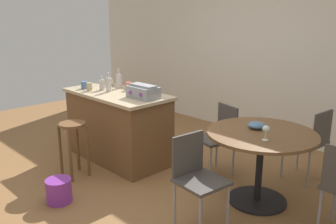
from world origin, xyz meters
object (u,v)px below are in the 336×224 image
bottle_2 (119,81)px  plastic_bucket (59,191)px  folding_chair_near (219,134)px  cup_0 (129,86)px  bottle_1 (102,84)px  wine_glass (266,129)px  kitchen_island (118,126)px  folding_chair_right (311,139)px  cup_1 (84,85)px  cup_2 (110,82)px  wooden_stool (73,138)px  cup_3 (89,87)px  dining_table (261,149)px  toolbox (143,92)px  bottle_0 (109,84)px  serving_bowl (257,125)px  folding_chair_far (196,174)px

bottle_2 → plastic_bucket: bearing=-61.9°
folding_chair_near → cup_0: 1.38m
bottle_1 → wine_glass: bearing=4.9°
kitchen_island → folding_chair_right: bearing=29.3°
folding_chair_near → wine_glass: (0.89, -0.45, 0.37)m
cup_1 → cup_2: (0.09, 0.36, 0.00)m
folding_chair_near → wine_glass: bearing=-27.1°
kitchen_island → wooden_stool: kitchen_island is taller
cup_1 → plastic_bucket: bearing=-44.0°
cup_3 → wine_glass: cup_3 is taller
dining_table → plastic_bucket: 2.13m
cup_2 → folding_chair_right: bearing=21.5°
toolbox → wine_glass: toolbox is taller
bottle_0 → plastic_bucket: (0.63, -1.12, -0.89)m
cup_2 → wine_glass: cup_2 is taller
toolbox → cup_1: 1.02m
folding_chair_right → cup_2: cup_2 is taller
folding_chair_right → cup_3: 2.85m
dining_table → bottle_2: bottle_2 is taller
cup_2 → folding_chair_near: bearing=14.4°
kitchen_island → plastic_bucket: (0.52, -1.17, -0.34)m
kitchen_island → folding_chair_near: bearing=26.5°
wine_glass → plastic_bucket: 2.20m
cup_2 → wine_glass: bearing=-0.7°
kitchen_island → bottle_2: (-0.20, 0.19, 0.56)m
bottle_1 → cup_3: bottle_1 is taller
bottle_2 → cup_0: 0.21m
folding_chair_near → kitchen_island: bearing=-153.5°
bottle_0 → bottle_2: (-0.09, 0.23, 0.01)m
bottle_0 → cup_3: size_ratio=2.25×
kitchen_island → cup_2: (-0.42, 0.19, 0.51)m
wine_glass → bottle_2: bearing=179.2°
cup_2 → cup_1: bearing=-104.7°
bottle_0 → cup_3: 0.28m
bottle_0 → folding_chair_near: bearing=26.2°
bottle_0 → cup_0: size_ratio=2.24×
serving_bowl → cup_2: bearing=-174.5°
cup_0 → cup_2: 0.42m
dining_table → toolbox: size_ratio=2.82×
dining_table → cup_1: cup_1 is taller
folding_chair_far → wine_glass: (0.31, 0.62, 0.36)m
wooden_stool → folding_chair_far: bearing=8.1°
folding_chair_far → folding_chair_right: 1.68m
wooden_stool → dining_table: bearing=29.1°
bottle_1 → plastic_bucket: size_ratio=0.72×
bottle_0 → bottle_2: bearing=111.1°
wooden_stool → kitchen_island: bearing=95.9°
dining_table → folding_chair_right: 0.86m
folding_chair_right → bottle_0: bottle_0 is taller
cup_1 → cup_0: bearing=35.8°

